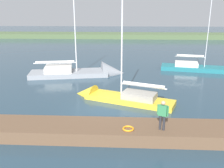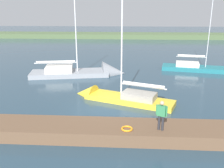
% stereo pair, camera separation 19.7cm
% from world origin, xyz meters
% --- Properties ---
extents(ground_plane, '(200.00, 200.00, 0.00)m').
position_xyz_m(ground_plane, '(0.00, 0.00, 0.00)').
color(ground_plane, '#263D4C').
extents(far_shoreline, '(180.00, 8.00, 2.40)m').
position_xyz_m(far_shoreline, '(0.00, -50.36, 0.00)').
color(far_shoreline, '#4C603D').
rests_on(far_shoreline, ground_plane).
extents(dock_pier, '(25.68, 2.36, 0.75)m').
position_xyz_m(dock_pier, '(0.00, 4.16, 0.38)').
color(dock_pier, brown).
rests_on(dock_pier, ground_plane).
extents(life_ring_buoy, '(0.66, 0.66, 0.10)m').
position_xyz_m(life_ring_buoy, '(-1.80, 4.63, 0.80)').
color(life_ring_buoy, orange).
rests_on(life_ring_buoy, dock_pier).
extents(sailboat_mid_channel, '(11.10, 4.83, 11.04)m').
position_xyz_m(sailboat_mid_channel, '(2.64, -10.03, 0.19)').
color(sailboat_mid_channel, gray).
rests_on(sailboat_mid_channel, ground_plane).
extents(sailboat_behind_pier, '(8.74, 4.94, 9.12)m').
position_xyz_m(sailboat_behind_pier, '(-0.78, -2.09, 0.14)').
color(sailboat_behind_pier, gold).
rests_on(sailboat_behind_pier, ground_plane).
extents(sailboat_outer_mooring, '(10.42, 4.29, 12.90)m').
position_xyz_m(sailboat_outer_mooring, '(-12.18, -12.59, 0.20)').
color(sailboat_outer_mooring, '#1E6B75').
rests_on(sailboat_outer_mooring, ground_plane).
extents(person_on_dock, '(0.60, 0.40, 1.72)m').
position_xyz_m(person_on_dock, '(-3.67, 4.56, 1.75)').
color(person_on_dock, '#28282D').
rests_on(person_on_dock, dock_pier).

